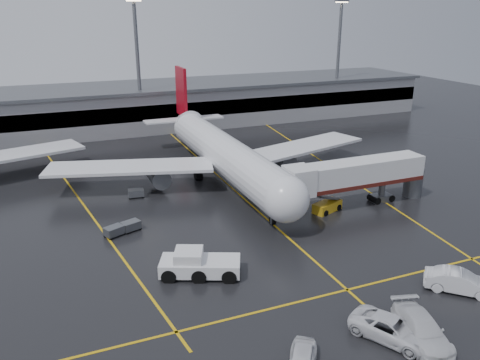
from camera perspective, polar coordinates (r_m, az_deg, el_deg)
name	(u,v)px	position (r m, az deg, el deg)	size (l,w,h in m)	color
ground	(248,203)	(61.61, 1.01, -2.70)	(220.00, 220.00, 0.00)	black
apron_line_centre	(248,203)	(61.61, 1.01, -2.69)	(0.25, 90.00, 0.02)	gold
apron_line_stop	(347,290)	(44.46, 12.59, -12.58)	(60.00, 0.25, 0.02)	gold
apron_line_left	(79,198)	(66.59, -18.59, -2.02)	(0.25, 70.00, 0.02)	gold
apron_line_right	(327,164)	(78.00, 10.29, 1.83)	(0.25, 70.00, 0.02)	gold
terminal	(159,105)	(104.54, -9.56, 8.79)	(122.00, 19.00, 8.60)	gray
light_mast_mid	(138,59)	(96.38, -12.04, 13.85)	(3.00, 1.20, 25.45)	#595B60
light_mast_right	(339,52)	(113.61, 11.60, 14.68)	(3.00, 1.20, 25.45)	#595B60
main_airliner	(222,152)	(68.75, -2.17, 3.39)	(48.80, 45.60, 14.10)	silver
jet_bridge	(356,176)	(60.96, 13.62, 0.43)	(19.90, 3.40, 6.05)	silver
pushback_tractor	(198,265)	(45.28, -5.01, -9.99)	(7.90, 5.60, 2.62)	silver
belt_loader	(327,206)	(59.83, 10.29, -3.09)	(4.25, 2.92, 2.48)	gold
service_van_a	(392,329)	(39.10, 17.61, -16.50)	(2.92, 6.34, 1.76)	silver
service_van_b	(422,329)	(39.68, 20.75, -16.20)	(2.65, 6.51, 1.89)	silver
service_van_c	(460,282)	(46.82, 24.61, -10.90)	(2.06, 5.90, 1.95)	silver
baggage_cart_a	(131,225)	(55.13, -12.80, -5.28)	(2.33, 1.92, 1.12)	#595B60
baggage_cart_b	(114,231)	(54.30, -14.70, -5.84)	(2.36, 2.01, 1.12)	#595B60
baggage_cart_c	(136,193)	(64.56, -12.22, -1.50)	(2.14, 1.52, 1.12)	#595B60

